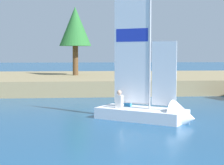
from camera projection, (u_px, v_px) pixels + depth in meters
The scene contains 3 objects.
shore_bank at pixel (91, 81), 30.45m from camera, with size 80.00×13.16×1.02m, color #897A56.
shoreline_tree_midright at pixel (75, 27), 30.07m from camera, with size 2.53×2.53×5.43m.
sailboat at pixel (156, 111), 15.73m from camera, with size 4.30×3.66×6.06m.
Camera 1 is at (-1.08, -6.60, 2.85)m, focal length 60.96 mm.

